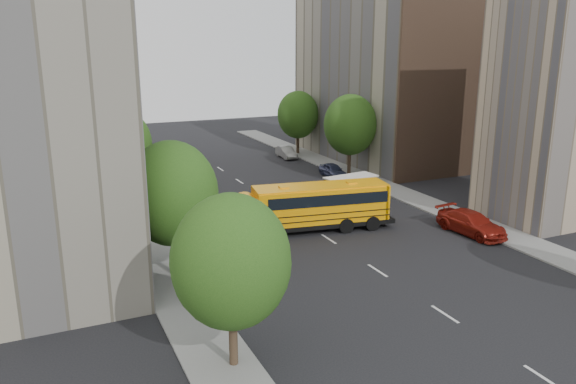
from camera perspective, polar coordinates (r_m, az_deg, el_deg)
ground at (r=40.15m, az=2.79°, el=-3.92°), size 120.00×120.00×0.00m
sidewalk_left at (r=41.25m, az=-14.90°, el=-3.82°), size 3.00×80.00×0.12m
sidewalk_right at (r=50.07m, az=11.92°, el=-0.31°), size 3.00×80.00×0.12m
lane_markings at (r=48.84m, az=-2.58°, el=-0.45°), size 0.15×64.00×0.01m
building_left_cream at (r=39.81m, az=-25.49°, el=9.24°), size 10.00×26.00×20.00m
building_left_redbrick at (r=62.04m, az=-25.05°, el=7.60°), size 10.00×15.00×13.00m
building_left_near at (r=29.55m, az=-25.24°, el=4.79°), size 10.00×7.00×17.00m
building_right_near at (r=46.20m, az=26.19°, el=7.89°), size 10.00×7.00×17.00m
building_right_far at (r=64.51m, az=9.12°, el=11.27°), size 10.00×22.00×18.00m
building_right_sidewall at (r=55.68m, az=15.45°, el=10.35°), size 10.10×0.30×18.00m
street_tree_0 at (r=22.38m, az=-5.80°, el=-7.05°), size 4.80×4.80×7.41m
street_tree_1 at (r=31.46m, az=-11.73°, el=-0.16°), size 5.12×5.12×7.90m
street_tree_2 at (r=48.83m, az=-16.55°, el=4.74°), size 4.99×4.99×7.71m
street_tree_4 at (r=56.14m, az=6.34°, el=6.80°), size 5.25×5.25×8.10m
street_tree_5 at (r=66.68m, az=1.02°, el=7.86°), size 4.86×4.86×7.51m
school_bus at (r=39.64m, az=2.21°, el=-1.33°), size 12.14×4.58×3.35m
safari_truck at (r=46.25m, az=5.94°, el=0.19°), size 5.72×2.68×2.36m
parked_car_0 at (r=29.85m, az=-6.94°, el=-9.60°), size 1.68×3.81×1.27m
parked_car_1 at (r=45.40m, az=-12.53°, el=-1.00°), size 1.91×4.74×1.53m
parked_car_2 at (r=57.76m, az=-16.08°, el=2.11°), size 2.65×5.18×1.40m
parked_car_3 at (r=41.25m, az=18.13°, el=-3.01°), size 2.69×5.56×1.56m
parked_car_4 at (r=55.91m, az=4.59°, el=2.21°), size 1.70×3.97×1.34m
parked_car_5 at (r=65.04m, az=-0.18°, el=4.07°), size 1.67×4.11×1.33m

